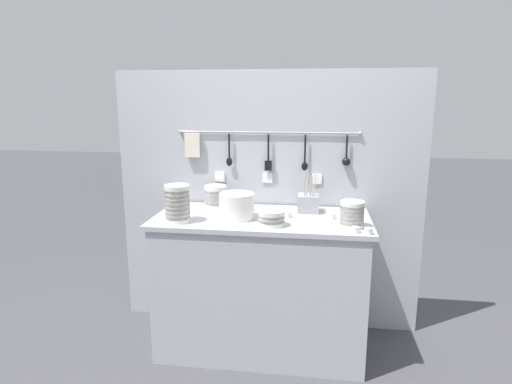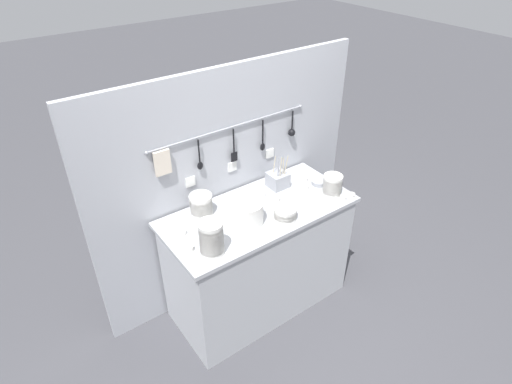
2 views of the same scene
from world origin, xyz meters
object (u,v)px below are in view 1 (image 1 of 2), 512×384
Objects in this scene: cup_mid_row at (181,208)px; cup_front_left at (168,214)px; cup_by_caddy at (368,231)px; cup_edge_far at (250,208)px; cup_back_left at (282,210)px; cup_edge_near at (332,216)px; cup_beside_plates at (355,230)px; bowl_stack_wide_centre at (177,204)px; cup_back_right at (342,213)px; bowl_stack_back_corner at (352,214)px; plate_stack at (237,206)px; cup_centre at (271,210)px; steel_mixing_bowl at (352,218)px; cup_front_right at (287,215)px; bowl_stack_short_front at (216,197)px; cutlery_caddy at (308,203)px; bowl_stack_nested_right at (272,218)px.

cup_mid_row is 0.17m from cup_front_left.
cup_edge_far is (-0.74, 0.42, 0.00)m from cup_by_caddy.
cup_by_caddy is (1.20, -0.35, 0.00)m from cup_mid_row.
cup_back_left is 1.00× the size of cup_edge_near.
cup_edge_near is 0.30m from cup_beside_plates.
bowl_stack_wide_centre is 4.85× the size of cup_edge_near.
cup_back_left is at bearing 139.53° from cup_beside_plates.
bowl_stack_wide_centre is at bearing -168.18° from cup_edge_near.
cup_mid_row is 1.07m from cup_back_right.
bowl_stack_back_corner is 3.29× the size of cup_back_left.
cup_back_right is at bearing 99.69° from bowl_stack_back_corner.
plate_stack is 0.28m from cup_centre.
steel_mixing_bowl is 0.40m from cup_front_right.
cup_front_right is 0.55m from cup_by_caddy.
bowl_stack_wide_centre is 1.49× the size of bowl_stack_short_front.
cup_back_left and cup_front_right have the same top height.
bowl_stack_short_front reaches higher than cup_centre.
plate_stack is 4.64× the size of cup_front_right.
bowl_stack_wide_centre is at bearing -156.01° from cutlery_caddy.
cup_front_left is (-1.16, -0.09, 0.00)m from steel_mixing_bowl.
bowl_stack_back_corner is (1.05, 0.04, -0.04)m from bowl_stack_wide_centre.
bowl_stack_back_corner reaches higher than cup_beside_plates.
cup_mid_row and cup_back_right have the same top height.
cup_edge_near is 1.00× the size of cup_front_right.
bowl_stack_nested_right is 3.31× the size of cup_edge_far.
cup_centre and cup_by_caddy have the same top height.
steel_mixing_bowl is at bearing -1.23° from cup_front_right.
bowl_stack_nested_right is 3.31× the size of cup_back_left.
bowl_stack_short_front is 0.41m from cup_centre.
cup_by_caddy is at bearing -8.99° from bowl_stack_nested_right.
bowl_stack_short_front is 1.37× the size of steel_mixing_bowl.
cup_beside_plates is at bearing -8.77° from bowl_stack_nested_right.
cutlery_caddy reaches higher than bowl_stack_nested_right.
cup_back_right is (0.43, 0.29, -0.03)m from bowl_stack_nested_right.
cup_edge_near is at bearing 28.32° from bowl_stack_nested_right.
plate_stack is at bearing -166.00° from cup_back_right.
cup_edge_near is at bearing -13.44° from bowl_stack_short_front.
cup_beside_plates is at bearing -57.34° from cutlery_caddy.
cutlery_caddy is at bearing 5.83° from cup_mid_row.
cup_beside_plates reaches higher than steel_mixing_bowl.
bowl_stack_nested_right is 3.31× the size of cup_beside_plates.
bowl_stack_back_corner is 1.38× the size of steel_mixing_bowl.
cutlery_caddy is at bearing 58.82° from bowl_stack_nested_right.
bowl_stack_short_front is 0.94m from steel_mixing_bowl.
steel_mixing_bowl is at bearing 89.29° from cup_beside_plates.
bowl_stack_back_corner is 1.14m from cup_mid_row.
bowl_stack_short_front is 3.26× the size of cup_mid_row.
cup_front_right is (0.51, -0.19, -0.06)m from bowl_stack_short_front.
bowl_stack_back_corner reaches higher than steel_mixing_bowl.
cup_front_right is (0.32, 0.07, -0.06)m from plate_stack.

